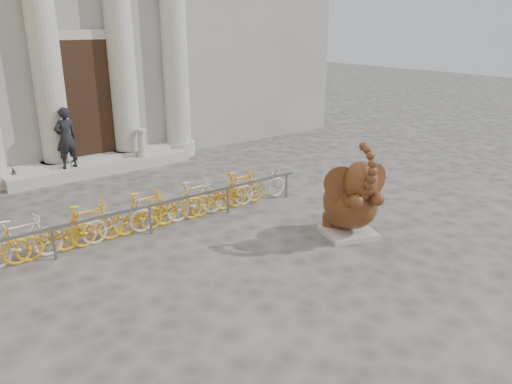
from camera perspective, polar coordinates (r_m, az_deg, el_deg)
ground at (r=9.74m, az=3.36°, el=-10.24°), size 80.00×80.00×0.00m
entrance_steps at (r=17.37m, az=-17.32°, el=2.82°), size 6.00×1.20×0.36m
elephant_statue at (r=11.62m, az=10.84°, el=-1.08°), size 1.54×1.82×2.30m
bike_rack at (r=12.07m, az=-12.54°, el=-2.12°), size 8.78×0.53×1.00m
pedestrian at (r=16.62m, az=-20.90°, el=5.78°), size 0.76×0.56×1.91m
balustrade_post at (r=17.45m, az=-12.93°, el=5.38°), size 0.39×0.39×0.95m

